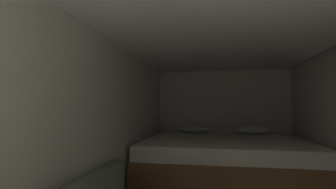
# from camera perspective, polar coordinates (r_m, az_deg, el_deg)

# --- Properties ---
(wall_back) EXTENTS (2.65, 0.05, 2.01)m
(wall_back) POSITION_cam_1_polar(r_m,az_deg,el_deg) (5.12, 12.32, -5.86)
(wall_back) COLOR silver
(wall_back) RESTS_ON ground
(wall_left) EXTENTS (0.05, 5.18, 2.01)m
(wall_left) POSITION_cam_1_polar(r_m,az_deg,el_deg) (2.76, -14.29, -8.29)
(wall_left) COLOR silver
(wall_left) RESTS_ON ground
(ceiling_slab) EXTENTS (2.65, 5.18, 0.05)m
(ceiling_slab) POSITION_cam_1_polar(r_m,az_deg,el_deg) (2.61, 13.79, 14.22)
(ceiling_slab) COLOR white
(ceiling_slab) RESTS_ON wall_left
(bed) EXTENTS (2.43, 2.04, 0.94)m
(bed) POSITION_cam_1_polar(r_m,az_deg,el_deg) (4.12, 12.87, -15.09)
(bed) COLOR brown
(bed) RESTS_ON ground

